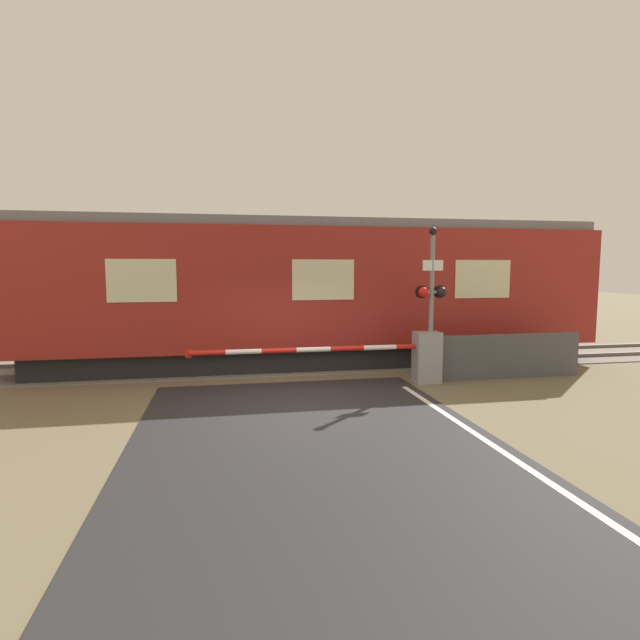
{
  "coord_description": "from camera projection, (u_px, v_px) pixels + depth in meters",
  "views": [
    {
      "loc": [
        -1.35,
        -9.49,
        2.7
      ],
      "look_at": [
        0.86,
        2.0,
        1.47
      ],
      "focal_mm": 28.0,
      "sensor_mm": 36.0,
      "label": 1
    }
  ],
  "objects": [
    {
      "name": "ground_plane",
      "position": [
        296.0,
        406.0,
        9.8
      ],
      "size": [
        80.0,
        80.0,
        0.0
      ],
      "primitive_type": "plane",
      "color": "#6B6047"
    },
    {
      "name": "track_bed",
      "position": [
        275.0,
        364.0,
        13.96
      ],
      "size": [
        36.0,
        3.2,
        0.13
      ],
      "color": "slate",
      "rests_on": "ground_plane"
    },
    {
      "name": "train",
      "position": [
        313.0,
        292.0,
        13.95
      ],
      "size": [
        15.71,
        3.06,
        3.98
      ],
      "color": "black",
      "rests_on": "ground_plane"
    },
    {
      "name": "crossing_barrier",
      "position": [
        408.0,
        356.0,
        11.64
      ],
      "size": [
        5.83,
        0.44,
        1.21
      ],
      "color": "gray",
      "rests_on": "ground_plane"
    },
    {
      "name": "signal_post",
      "position": [
        432.0,
        295.0,
        11.66
      ],
      "size": [
        0.75,
        0.26,
        3.64
      ],
      "color": "gray",
      "rests_on": "ground_plane"
    },
    {
      "name": "roadside_fence",
      "position": [
        506.0,
        356.0,
        12.15
      ],
      "size": [
        3.94,
        0.06,
        1.1
      ],
      "color": "#4C4C51",
      "rests_on": "ground_plane"
    }
  ]
}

